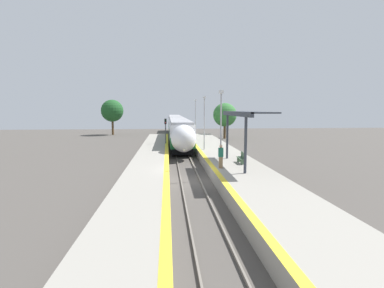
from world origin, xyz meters
TOP-DOWN VIEW (x-y plane):
  - ground_plane at (0.00, 0.00)m, footprint 120.00×120.00m
  - rail_left at (-0.72, 0.00)m, footprint 0.08×90.00m
  - rail_right at (0.72, 0.00)m, footprint 0.08×90.00m
  - train at (0.00, 30.97)m, footprint 2.83×46.58m
  - platform_right at (3.82, 0.00)m, footprint 4.46×64.00m
  - platform_left at (-3.22, 0.00)m, footprint 3.27×64.00m
  - platform_bench at (4.45, 2.19)m, footprint 0.44×1.62m
  - person_waiting at (2.31, 0.24)m, footprint 0.36×0.24m
  - railway_signal at (-1.93, 17.11)m, footprint 0.28×0.28m
  - lamppost_near at (2.37, 0.64)m, footprint 0.36×0.20m
  - lamppost_mid at (2.37, 10.92)m, footprint 0.36×0.20m
  - lamppost_far at (2.37, 21.19)m, footprint 0.36×0.20m
  - station_canopy at (4.25, 1.50)m, footprint 2.02×9.34m
  - background_tree_left at (-13.10, 41.94)m, footprint 4.58×4.58m
  - background_tree_right at (8.79, 32.19)m, footprint 4.29×4.29m

SIDE VIEW (x-z plane):
  - ground_plane at x=0.00m, z-range 0.00..0.00m
  - rail_left at x=-0.72m, z-range 0.00..0.15m
  - rail_right at x=0.72m, z-range 0.00..0.15m
  - platform_right at x=3.82m, z-range 0.00..0.94m
  - platform_left at x=-3.22m, z-range 0.00..0.94m
  - platform_bench at x=4.45m, z-range 0.97..1.86m
  - person_waiting at x=2.31m, z-range 0.98..2.77m
  - train at x=0.00m, z-range 0.29..4.23m
  - railway_signal at x=-1.93m, z-range 0.48..4.63m
  - lamppost_near at x=2.37m, z-range 1.33..7.20m
  - lamppost_mid at x=2.37m, z-range 1.33..7.20m
  - lamppost_far at x=2.37m, z-range 1.33..7.20m
  - background_tree_right at x=8.79m, z-range 1.08..7.58m
  - station_canopy at x=4.25m, z-range 2.75..7.02m
  - background_tree_left at x=-13.10m, z-range 1.35..8.69m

